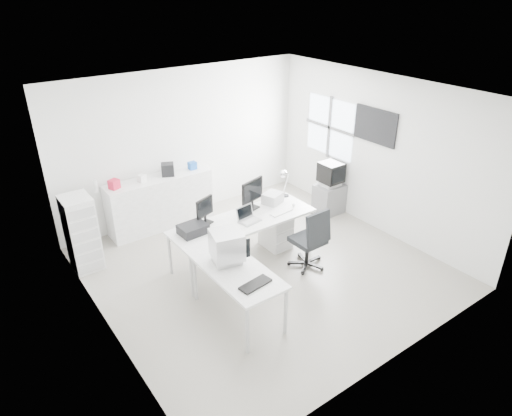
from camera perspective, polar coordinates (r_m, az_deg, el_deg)
floor at (r=7.43m, az=0.91°, el=-7.47°), size 5.00×5.00×0.01m
ceiling at (r=6.28m, az=1.10°, el=14.10°), size 5.00×5.00×0.01m
back_wall at (r=8.72m, az=-8.97°, el=7.92°), size 5.00×0.02×2.80m
left_wall at (r=5.76m, az=-19.40°, el=-3.79°), size 0.02×5.00×2.80m
right_wall at (r=8.37m, az=14.94°, el=6.50°), size 0.02×5.00×2.80m
window at (r=9.05m, az=9.20°, el=9.93°), size 0.02×1.20×1.10m
wall_picture at (r=8.25m, az=14.69°, el=9.92°), size 0.04×0.90×0.60m
main_desk at (r=7.42m, az=-1.53°, el=-4.06°), size 2.40×0.80×0.75m
side_desk at (r=6.27m, az=-2.26°, el=-10.61°), size 0.70×1.40×0.75m
drawer_pedestal at (r=7.85m, az=2.49°, el=-2.83°), size 0.40×0.50×0.60m
inkjet_printer at (r=6.90m, az=-7.89°, el=-2.62°), size 0.42×0.34×0.14m
lcd_monitor_small at (r=7.07m, az=-6.42°, el=-0.39°), size 0.40×0.31×0.44m
lcd_monitor_large at (r=7.48m, az=-0.46°, el=1.69°), size 0.52×0.32×0.51m
laptop at (r=7.14m, az=-0.79°, el=-1.00°), size 0.34×0.35×0.20m
white_keyboard at (r=7.47m, az=3.20°, el=-0.50°), size 0.43×0.17×0.02m
white_mouse at (r=7.67m, az=4.72°, el=0.37°), size 0.06×0.06×0.06m
laser_printer at (r=7.75m, az=2.08°, el=1.25°), size 0.39×0.36×0.18m
desk_lamp at (r=7.95m, az=3.74°, el=2.93°), size 0.17×0.17×0.44m
crt_monitor at (r=6.12m, az=-3.66°, el=-5.14°), size 0.43×0.43×0.41m
black_keyboard at (r=5.77m, az=-0.09°, el=-9.52°), size 0.45×0.23×0.03m
office_chair at (r=7.25m, az=6.50°, el=-3.66°), size 0.62×0.62×1.06m
tv_cabinet at (r=9.09m, az=9.11°, el=1.17°), size 0.54×0.44×0.59m
crt_tv at (r=8.88m, az=9.35°, el=4.17°), size 0.50×0.48×0.45m
sideboard at (r=8.58m, az=-11.83°, el=0.73°), size 1.95×0.49×0.98m
clutter_box_a at (r=8.10m, az=-17.32°, el=2.86°), size 0.20×0.19×0.16m
clutter_box_b at (r=8.25m, az=-14.07°, el=3.63°), size 0.16×0.15×0.13m
clutter_box_c at (r=8.41m, az=-10.98°, el=4.75°), size 0.29×0.28×0.22m
clutter_box_d at (r=8.63m, az=-7.97°, el=5.28°), size 0.14×0.13×0.14m
clutter_bottle at (r=8.04m, az=-19.43°, el=2.60°), size 0.07×0.07×0.22m
filing_cabinet at (r=7.64m, az=-20.97°, el=-2.95°), size 0.43×0.51×1.23m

